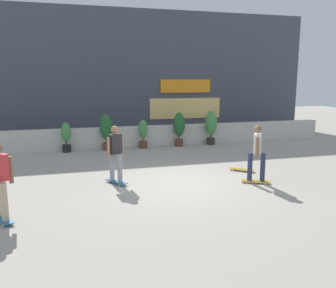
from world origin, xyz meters
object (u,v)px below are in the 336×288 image
Objects in this scene: skater_by_wall_left at (0,179)px; skater_mid_plaza at (115,152)px; potted_plant_1 at (106,129)px; potted_plant_4 at (211,125)px; potted_plant_2 at (143,133)px; potted_plant_3 at (179,127)px; skater_far_left at (257,152)px; skateboard_near_camera at (242,169)px; potted_plant_0 at (66,136)px.

skater_by_wall_left is 3.40m from skater_mid_plaza.
potted_plant_1 is 4.77m from potted_plant_4.
skater_by_wall_left is at bearing -112.16° from potted_plant_1.
potted_plant_2 is 5.40m from skater_mid_plaza.
potted_plant_3 reaches higher than potted_plant_2.
potted_plant_3 is 0.90× the size of skater_far_left.
potted_plant_4 is at bearing 45.33° from skater_mid_plaza.
potted_plant_2 is 1.71× the size of skateboard_near_camera.
potted_plant_1 is 2.12× the size of skateboard_near_camera.
potted_plant_0 is 3.23m from potted_plant_2.
potted_plant_1 is at bearing 129.49° from skateboard_near_camera.
potted_plant_0 is at bearing 105.42° from skater_mid_plaza.
potted_plant_4 is (4.77, 0.00, 0.01)m from potted_plant_1.
skater_mid_plaza is at bearing -92.75° from potted_plant_1.
potted_plant_3 is at bearing 55.56° from skater_mid_plaza.
potted_plant_4 is at bearing 43.01° from skater_by_wall_left.
skater_by_wall_left is (-2.92, -7.17, 0.04)m from potted_plant_1.
potted_plant_1 is 7.75m from skater_by_wall_left.
potted_plant_4 is 0.92× the size of skater_by_wall_left.
potted_plant_2 is at bearing 70.15° from skater_mid_plaza.
potted_plant_2 reaches higher than potted_plant_0.
potted_plant_2 is at bearing 180.00° from potted_plant_3.
potted_plant_1 is at bearing -180.00° from potted_plant_2.
skater_by_wall_left is 7.31m from skateboard_near_camera.
skater_by_wall_left is (-1.28, -7.17, 0.27)m from potted_plant_0.
skater_mid_plaza is (-1.83, -5.07, 0.27)m from potted_plant_2.
potted_plant_2 is 0.79× the size of potted_plant_4.
potted_plant_4 is 0.92× the size of skater_far_left.
potted_plant_0 is 5.27m from skater_mid_plaza.
potted_plant_4 is 7.13m from skater_mid_plaza.
potted_plant_0 is at bearing 180.00° from potted_plant_3.
skater_far_left is 4.06m from skater_mid_plaza.
skater_mid_plaza is (-0.24, -5.07, 0.04)m from potted_plant_1.
potted_plant_3 is 1.54m from potted_plant_4.
potted_plant_0 is 0.81× the size of potted_plant_3.
potted_plant_3 is 6.10m from skater_far_left.
potted_plant_1 is at bearing -180.00° from potted_plant_4.
potted_plant_4 is at bearing 79.89° from skateboard_near_camera.
skateboard_near_camera is at bearing -81.78° from potted_plant_3.
potted_plant_4 is at bearing 79.89° from skater_far_left.
potted_plant_3 reaches higher than potted_plant_0.
skater_mid_plaza is (1.40, -5.07, 0.27)m from potted_plant_0.
potted_plant_1 is 0.91× the size of skater_by_wall_left.
skateboard_near_camera is at bearing -40.54° from potted_plant_0.
skater_by_wall_left is at bearing -100.11° from potted_plant_0.
skateboard_near_camera is (0.69, -4.76, -0.82)m from potted_plant_3.
potted_plant_0 is at bearing 180.00° from potted_plant_1.
potted_plant_4 is 2.15× the size of skateboard_near_camera.
potted_plant_3 is 0.90× the size of skater_mid_plaza.
skater_far_left reaches higher than potted_plant_2.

